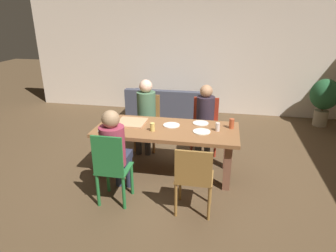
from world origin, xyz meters
TOP-DOWN VIEW (x-y plane):
  - ground_plane at (0.00, 0.00)m, footprint 20.00×20.00m
  - back_wall at (0.00, 3.10)m, footprint 7.85×0.12m
  - dining_table at (0.00, 0.00)m, footprint 2.06×0.88m
  - chair_0 at (0.50, 0.91)m, footprint 0.45×0.41m
  - person_0 at (0.50, 0.76)m, footprint 0.30×0.50m
  - chair_1 at (-0.51, -0.91)m, footprint 0.39×0.39m
  - person_1 at (-0.51, -0.76)m, footprint 0.31×0.54m
  - chair_2 at (-0.51, 0.89)m, footprint 0.40×0.46m
  - person_2 at (-0.51, 0.75)m, footprint 0.32×0.49m
  - chair_3 at (0.50, -0.93)m, footprint 0.44×0.39m
  - pizza_box_0 at (-0.56, 0.10)m, footprint 0.42×0.42m
  - plate_0 at (0.47, 0.28)m, footprint 0.24×0.24m
  - plate_1 at (0.05, 0.11)m, footprint 0.24×0.24m
  - plate_2 at (0.51, -0.06)m, footprint 0.25×0.25m
  - plate_3 at (-0.82, -0.28)m, footprint 0.23×0.23m
  - drinking_glass_0 at (-0.18, -0.15)m, footprint 0.07×0.07m
  - drinking_glass_1 at (0.73, 0.02)m, footprint 0.06×0.06m
  - drinking_glass_2 at (0.92, 0.16)m, footprint 0.07×0.07m
  - couch at (-0.39, 2.32)m, footprint 1.81×0.84m
  - potted_plant at (2.86, 2.57)m, footprint 0.58×0.58m

SIDE VIEW (x-z plane):
  - ground_plane at x=0.00m, z-range 0.00..0.00m
  - couch at x=-0.39m, z-range -0.10..0.65m
  - chair_2 at x=-0.51m, z-range 0.03..0.95m
  - chair_3 at x=0.50m, z-range 0.07..0.95m
  - chair_0 at x=0.50m, z-range 0.05..0.98m
  - chair_1 at x=-0.51m, z-range 0.04..1.01m
  - dining_table at x=0.00m, z-range 0.26..0.98m
  - potted_plant at x=2.86m, z-range 0.13..1.14m
  - person_0 at x=0.50m, z-range 0.10..1.29m
  - person_1 at x=-0.51m, z-range 0.10..1.33m
  - plate_0 at x=0.47m, z-range 0.72..0.74m
  - plate_1 at x=0.05m, z-range 0.72..0.74m
  - plate_2 at x=0.51m, z-range 0.72..0.74m
  - person_2 at x=-0.51m, z-range 0.11..1.35m
  - plate_3 at x=-0.82m, z-range 0.72..0.75m
  - pizza_box_0 at x=-0.56m, z-range 0.72..0.75m
  - drinking_glass_0 at x=-0.18m, z-range 0.72..0.84m
  - drinking_glass_1 at x=0.73m, z-range 0.72..0.84m
  - drinking_glass_2 at x=0.92m, z-range 0.72..0.87m
  - back_wall at x=0.00m, z-range 0.00..2.69m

